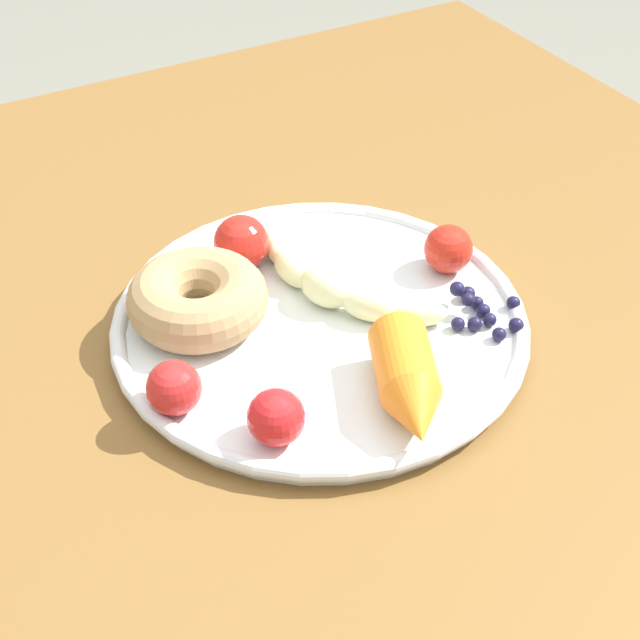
# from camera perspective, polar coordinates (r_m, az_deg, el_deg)

# --- Properties ---
(dining_table) EXTENTS (1.03, 0.98, 0.75)m
(dining_table) POSITION_cam_1_polar(r_m,az_deg,el_deg) (0.74, -0.15, -7.84)
(dining_table) COLOR brown
(dining_table) RESTS_ON ground_plane
(plate) EXTENTS (0.31, 0.31, 0.02)m
(plate) POSITION_cam_1_polar(r_m,az_deg,el_deg) (0.70, -0.00, -0.18)
(plate) COLOR silver
(plate) RESTS_ON dining_table
(banana) EXTENTS (0.17, 0.09, 0.03)m
(banana) POSITION_cam_1_polar(r_m,az_deg,el_deg) (0.71, 0.79, 2.18)
(banana) COLOR beige
(banana) RESTS_ON plate
(carrot_orange) EXTENTS (0.11, 0.08, 0.04)m
(carrot_orange) POSITION_cam_1_polar(r_m,az_deg,el_deg) (0.62, 5.40, -3.91)
(carrot_orange) COLOR orange
(carrot_orange) RESTS_ON plate
(donut) EXTENTS (0.15, 0.15, 0.04)m
(donut) POSITION_cam_1_polar(r_m,az_deg,el_deg) (0.69, -7.40, 1.29)
(donut) COLOR tan
(donut) RESTS_ON plate
(blueberry_pile) EXTENTS (0.06, 0.06, 0.02)m
(blueberry_pile) POSITION_cam_1_polar(r_m,az_deg,el_deg) (0.70, 9.75, 0.58)
(blueberry_pile) COLOR #191638
(blueberry_pile) RESTS_ON plate
(tomato_near) EXTENTS (0.04, 0.04, 0.04)m
(tomato_near) POSITION_cam_1_polar(r_m,az_deg,el_deg) (0.74, -5.05, 4.60)
(tomato_near) COLOR red
(tomato_near) RESTS_ON plate
(tomato_mid) EXTENTS (0.04, 0.04, 0.04)m
(tomato_mid) POSITION_cam_1_polar(r_m,az_deg,el_deg) (0.60, -2.67, -5.89)
(tomato_mid) COLOR red
(tomato_mid) RESTS_ON plate
(tomato_far) EXTENTS (0.04, 0.04, 0.04)m
(tomato_far) POSITION_cam_1_polar(r_m,az_deg,el_deg) (0.74, 7.76, 4.28)
(tomato_far) COLOR red
(tomato_far) RESTS_ON plate
(tomato_extra) EXTENTS (0.04, 0.04, 0.04)m
(tomato_extra) POSITION_cam_1_polar(r_m,az_deg,el_deg) (0.62, -8.84, -4.04)
(tomato_extra) COLOR red
(tomato_extra) RESTS_ON plate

